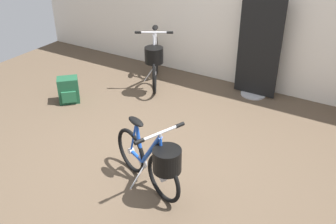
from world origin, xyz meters
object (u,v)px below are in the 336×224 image
(folding_bike_foreground, at_px, (154,160))
(backpack_on_floor, at_px, (69,90))
(floor_banner_stand, at_px, (258,53))
(display_bike_left, at_px, (155,60))

(folding_bike_foreground, height_order, backpack_on_floor, folding_bike_foreground)
(floor_banner_stand, bearing_deg, display_bike_left, -160.70)
(floor_banner_stand, bearing_deg, backpack_on_floor, -144.07)
(floor_banner_stand, distance_m, folding_bike_foreground, 2.51)
(folding_bike_foreground, distance_m, backpack_on_floor, 2.25)
(folding_bike_foreground, relative_size, display_bike_left, 0.86)
(display_bike_left, xyz_separation_m, backpack_on_floor, (-0.75, -1.06, -0.25))
(folding_bike_foreground, distance_m, display_bike_left, 2.38)
(display_bike_left, bearing_deg, floor_banner_stand, 19.30)
(floor_banner_stand, xyz_separation_m, backpack_on_floor, (-2.13, -1.55, -0.47))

